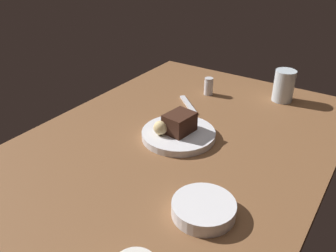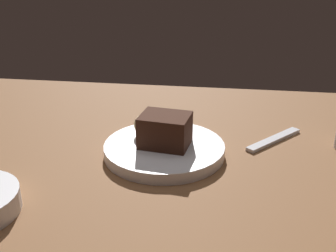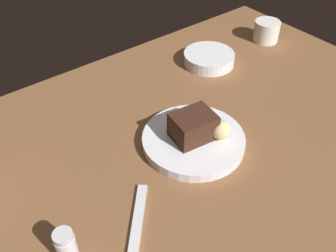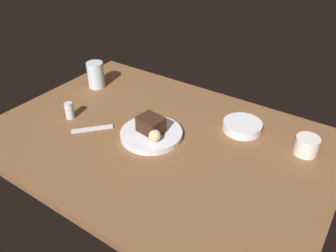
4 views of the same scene
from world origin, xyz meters
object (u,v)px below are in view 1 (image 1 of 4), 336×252
dessert_plate (179,134)px  chocolate_cake_slice (179,123)px  dessert_spoon (188,105)px  salt_shaker (209,86)px  bread_roll (161,128)px  water_glass (284,86)px  side_bowl (204,209)px

dessert_plate → chocolate_cake_slice: chocolate_cake_slice is taller
chocolate_cake_slice → dessert_spoon: size_ratio=0.58×
dessert_spoon → salt_shaker: bearing=126.4°
bread_roll → water_glass: (47.66, -21.06, 1.51)cm
dessert_plate → side_bowl: side_bowl is taller
salt_shaker → side_bowl: bearing=-153.1°
side_bowl → dessert_spoon: bearing=34.1°
chocolate_cake_slice → dessert_spoon: chocolate_cake_slice is taller
water_glass → salt_shaker: bearing=111.9°
bread_roll → chocolate_cake_slice: bearing=-40.4°
salt_shaker → dessert_spoon: size_ratio=0.44×
dessert_plate → water_glass: bearing=-21.9°
chocolate_cake_slice → bread_roll: bearing=139.6°
bread_roll → dessert_spoon: 25.63cm
dessert_plate → water_glass: (43.41, -17.46, 4.68)cm
chocolate_cake_slice → salt_shaker: size_ratio=1.33×
bread_roll → side_bowl: bread_roll is taller
dessert_plate → dessert_spoon: size_ratio=1.48×
dessert_plate → bread_roll: 6.40cm
salt_shaker → side_bowl: 65.47cm
dessert_plate → chocolate_cake_slice: (0.17, -0.17, 3.96)cm
bread_roll → salt_shaker: size_ratio=0.65×
dessert_plate → water_glass: water_glass is taller
dessert_plate → salt_shaker: (33.37, 7.55, 2.17)cm
chocolate_cake_slice → side_bowl: chocolate_cake_slice is taller
water_glass → dessert_spoon: (-22.85, 26.20, -5.39)cm
salt_shaker → dessert_spoon: 13.18cm
salt_shaker → side_bowl: salt_shaker is taller
bread_roll → dessert_plate: bearing=-40.2°
dessert_plate → side_bowl: 33.36cm
chocolate_cake_slice → side_bowl: bearing=-138.9°
dessert_plate → salt_shaker: salt_shaker is taller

